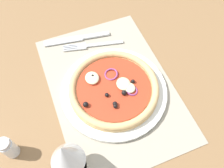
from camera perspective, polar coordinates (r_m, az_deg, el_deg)
ground_plane at (r=66.12cm, az=-0.17°, el=-1.26°), size 190.00×140.00×2.40cm
placemat at (r=64.91cm, az=-0.18°, el=-0.65°), size 45.98×31.56×0.40cm
plate at (r=63.39cm, az=0.12°, el=-1.72°), size 28.00×28.00×1.05cm
pizza at (r=62.00cm, az=0.12°, el=-0.96°), size 23.50×23.50×2.68cm
fork at (r=73.02cm, az=-5.29°, el=9.10°), size 5.55×17.87×0.44cm
knife at (r=75.23cm, az=-8.47°, el=10.61°), size 4.86×20.00×0.62cm
wine_glass at (r=48.46cm, az=-11.01°, el=-16.29°), size 7.20×7.20×14.90cm
pepper_shaker at (r=59.76cm, az=-23.41°, el=-13.72°), size 3.20×3.20×6.70cm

